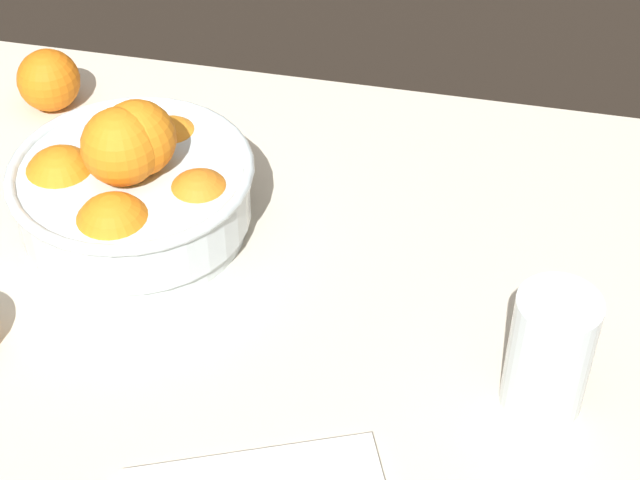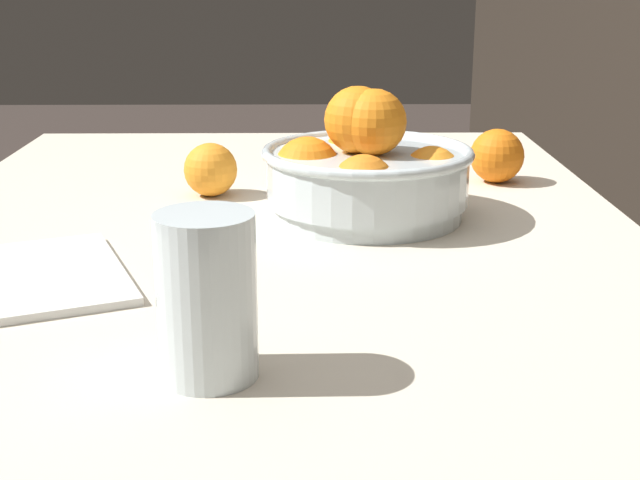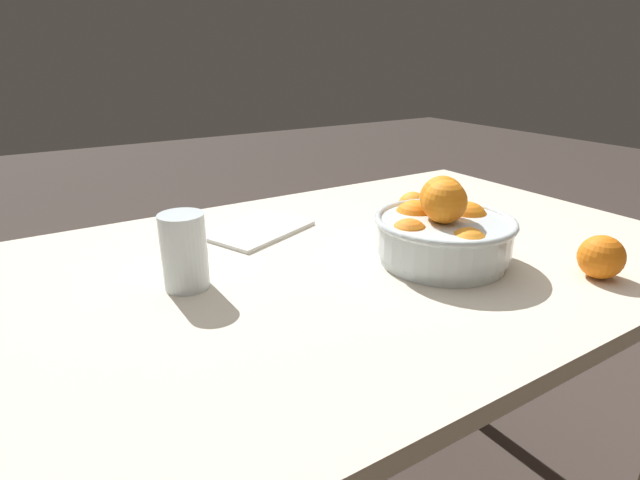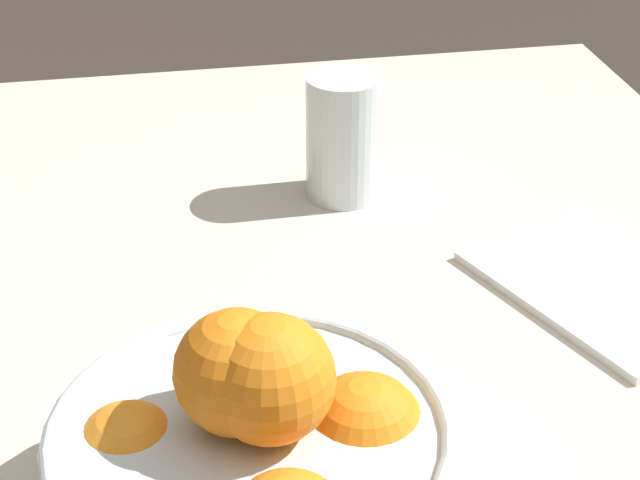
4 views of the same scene
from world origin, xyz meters
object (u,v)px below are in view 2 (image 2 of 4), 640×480
object	(u,v)px
juice_glass	(207,302)
orange_loose_front	(497,156)
orange_loose_near_bowl	(211,170)
fruit_bowl	(365,171)

from	to	relation	value
juice_glass	orange_loose_front	bearing A→B (deg)	151.01
juice_glass	orange_loose_near_bowl	bearing A→B (deg)	-174.23
juice_glass	orange_loose_near_bowl	size ratio (longest dim) A/B	1.79
juice_glass	orange_loose_front	world-z (taller)	juice_glass
orange_loose_front	fruit_bowl	bearing A→B (deg)	-47.64
orange_loose_near_bowl	orange_loose_front	size ratio (longest dim) A/B	0.94
juice_glass	orange_loose_front	xyz separation A→B (m)	(-0.60, 0.33, -0.02)
juice_glass	orange_loose_near_bowl	world-z (taller)	juice_glass
fruit_bowl	orange_loose_front	distance (m)	0.26
juice_glass	orange_loose_near_bowl	xyz separation A→B (m)	(-0.53, -0.05, -0.02)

